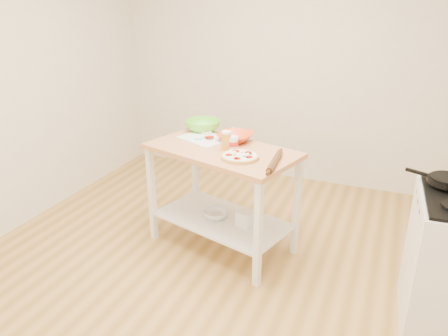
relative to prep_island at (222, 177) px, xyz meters
name	(u,v)px	position (x,y,z in m)	size (l,w,h in m)	color
room_shell	(204,110)	(0.09, -0.52, 0.70)	(4.04, 4.54, 2.74)	#B88944
prep_island	(222,177)	(0.00, 0.00, 0.00)	(1.34, 0.96, 0.90)	tan
skillet	(448,181)	(1.62, -0.22, 0.32)	(0.38, 0.26, 0.03)	black
pizza	(240,156)	(0.21, -0.15, 0.27)	(0.29, 0.29, 0.05)	#E2AF60
cutting_board	(205,138)	(-0.23, 0.17, 0.26)	(0.49, 0.44, 0.04)	white
spatula	(203,139)	(-0.23, 0.13, 0.27)	(0.15, 0.08, 0.01)	#3FD6C2
knife	(202,130)	(-0.34, 0.36, 0.27)	(0.27, 0.06, 0.01)	silver
orange_bowl	(236,137)	(0.03, 0.22, 0.29)	(0.29, 0.29, 0.07)	#DA4618
green_bowl	(203,126)	(-0.34, 0.38, 0.30)	(0.31, 0.31, 0.10)	#6BD333
beer_pint	(226,141)	(0.05, -0.02, 0.33)	(0.08, 0.08, 0.16)	orange
yogurt_tub	(233,143)	(0.09, 0.01, 0.30)	(0.09, 0.09, 0.19)	white
rolling_pin	(275,161)	(0.49, -0.17, 0.27)	(0.05, 0.05, 0.40)	#582E14
shelf_glass_bowl	(216,214)	(-0.06, -0.01, -0.36)	(0.21, 0.21, 0.07)	silver
shelf_bin	(246,218)	(0.22, -0.03, -0.33)	(0.13, 0.13, 0.13)	white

